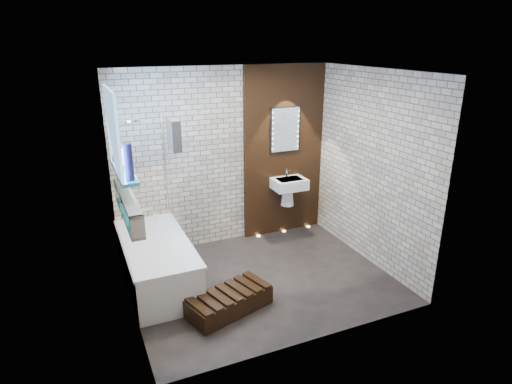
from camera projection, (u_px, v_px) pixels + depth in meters
name	position (u px, v px, depth m)	size (l,w,h in m)	color
ground	(261.00, 279.00, 5.61)	(3.20, 3.20, 0.00)	black
room_shell	(261.00, 184.00, 5.17)	(3.24, 3.20, 2.60)	gray
walnut_panel	(284.00, 152.00, 6.63)	(1.30, 0.06, 2.60)	black
clerestory_window	(115.00, 140.00, 4.68)	(0.18, 1.00, 0.94)	#7FADE0
display_niche	(128.00, 206.00, 4.76)	(0.14, 1.30, 0.26)	teal
bathtub	(157.00, 262.00, 5.44)	(0.79, 1.74, 0.70)	white
bath_screen	(172.00, 174.00, 5.62)	(0.01, 0.78, 1.40)	white
towel	(174.00, 135.00, 5.18)	(0.11, 0.28, 0.37)	black
shower_head	(132.00, 120.00, 5.27)	(0.18, 0.18, 0.02)	silver
washbasin	(289.00, 187.00, 6.63)	(0.50, 0.36, 0.58)	white
led_mirror	(285.00, 130.00, 6.48)	(0.50, 0.02, 0.70)	black
walnut_step	(229.00, 302.00, 4.94)	(0.96, 0.43, 0.21)	black
niche_bottles	(129.00, 210.00, 4.73)	(0.07, 0.89, 0.17)	#9F4118
sill_vases	(124.00, 159.00, 4.80)	(0.22, 0.68, 0.39)	white
floor_uplights	(284.00, 231.00, 7.00)	(0.96, 0.06, 0.01)	#FFD899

